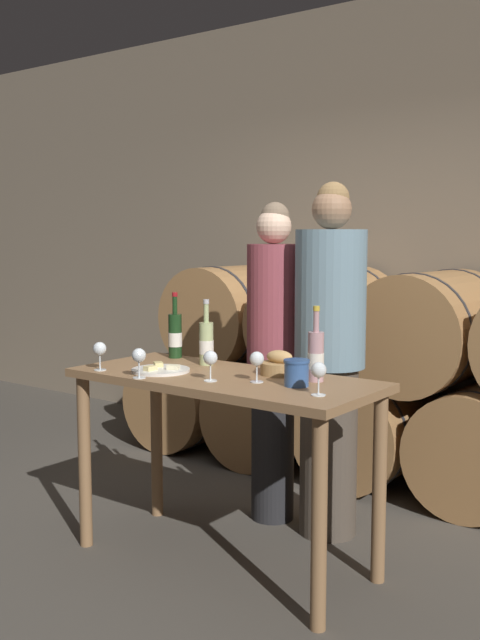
{
  "coord_description": "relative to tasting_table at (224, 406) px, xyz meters",
  "views": [
    {
      "loc": [
        2.13,
        -2.71,
        1.57
      ],
      "look_at": [
        0.0,
        0.13,
        1.16
      ],
      "focal_mm": 42.0,
      "sensor_mm": 36.0,
      "label": 1
    }
  ],
  "objects": [
    {
      "name": "wine_glass_left",
      "position": [
        -0.27,
        -0.28,
        0.24
      ],
      "size": [
        0.06,
        0.06,
        0.14
      ],
      "color": "white",
      "rests_on": "tasting_table"
    },
    {
      "name": "bread_basket",
      "position": [
        0.2,
        0.18,
        0.19
      ],
      "size": [
        0.18,
        0.18,
        0.12
      ],
      "color": "#A87F4C",
      "rests_on": "tasting_table"
    },
    {
      "name": "barrel_stack",
      "position": [
        0.0,
        1.59,
        -0.13
      ],
      "size": [
        3.68,
        0.94,
        1.36
      ],
      "color": "#9E7042",
      "rests_on": "ground_plane"
    },
    {
      "name": "wine_bottle_rose",
      "position": [
        0.42,
        0.14,
        0.26
      ],
      "size": [
        0.07,
        0.07,
        0.34
      ],
      "color": "#BC8E93",
      "rests_on": "tasting_table"
    },
    {
      "name": "person_left",
      "position": [
        -0.14,
        0.61,
        0.14
      ],
      "size": [
        0.29,
        0.29,
        1.74
      ],
      "color": "#232326",
      "rests_on": "ground_plane"
    },
    {
      "name": "person_right",
      "position": [
        0.22,
        0.61,
        0.17
      ],
      "size": [
        0.36,
        0.36,
        1.84
      ],
      "color": "#4C4238",
      "rests_on": "ground_plane"
    },
    {
      "name": "wine_glass_right",
      "position": [
        0.22,
        -0.04,
        0.24
      ],
      "size": [
        0.06,
        0.06,
        0.14
      ],
      "color": "white",
      "rests_on": "tasting_table"
    },
    {
      "name": "stone_wall_back",
      "position": [
        0.0,
        2.18,
        0.83
      ],
      "size": [
        10.0,
        0.12,
        3.2
      ],
      "color": "gray",
      "rests_on": "ground_plane"
    },
    {
      "name": "wine_glass_far_left",
      "position": [
        -0.56,
        -0.25,
        0.24
      ],
      "size": [
        0.06,
        0.06,
        0.14
      ],
      "color": "white",
      "rests_on": "tasting_table"
    },
    {
      "name": "wine_glass_far_right",
      "position": [
        0.58,
        -0.11,
        0.24
      ],
      "size": [
        0.06,
        0.06,
        0.14
      ],
      "color": "white",
      "rests_on": "tasting_table"
    },
    {
      "name": "wine_glass_center",
      "position": [
        0.04,
        -0.14,
        0.24
      ],
      "size": [
        0.06,
        0.06,
        0.14
      ],
      "color": "white",
      "rests_on": "tasting_table"
    },
    {
      "name": "tasting_table",
      "position": [
        0.0,
        0.0,
        0.0
      ],
      "size": [
        1.48,
        0.65,
        0.91
      ],
      "color": "olive",
      "rests_on": "ground_plane"
    },
    {
      "name": "wine_bottle_white",
      "position": [
        -0.25,
        0.18,
        0.26
      ],
      "size": [
        0.07,
        0.07,
        0.33
      ],
      "color": "#ADBC7F",
      "rests_on": "tasting_table"
    },
    {
      "name": "ground_plane",
      "position": [
        0.0,
        0.0,
        -0.77
      ],
      "size": [
        10.0,
        10.0,
        0.0
      ],
      "primitive_type": "plane",
      "color": "#4C473F"
    },
    {
      "name": "cheese_plate",
      "position": [
        -0.3,
        -0.1,
        0.15
      ],
      "size": [
        0.28,
        0.28,
        0.04
      ],
      "color": "white",
      "rests_on": "tasting_table"
    },
    {
      "name": "wine_bottle_red",
      "position": [
        -0.52,
        0.25,
        0.27
      ],
      "size": [
        0.07,
        0.07,
        0.35
      ],
      "color": "#193819",
      "rests_on": "tasting_table"
    },
    {
      "name": "blue_crock",
      "position": [
        0.41,
        -0.01,
        0.21
      ],
      "size": [
        0.11,
        0.11,
        0.12
      ],
      "color": "#335693",
      "rests_on": "tasting_table"
    }
  ]
}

